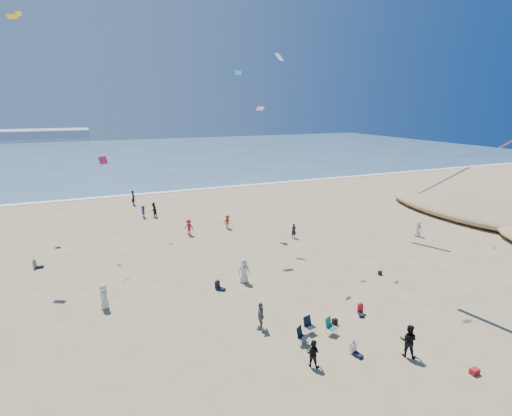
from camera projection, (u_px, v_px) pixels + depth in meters
name	position (u px, v px, depth m)	size (l,w,h in m)	color
ground	(283.00, 378.00, 19.42)	(220.00, 220.00, 0.00)	tan
ocean	(117.00, 156.00, 103.85)	(220.00, 100.00, 0.06)	#476B84
surf_line	(145.00, 194.00, 59.41)	(220.00, 1.20, 0.08)	white
standing_flyers	(231.00, 251.00, 33.82)	(36.65, 42.31, 1.95)	black
seated_group	(265.00, 314.00, 24.49)	(20.93, 28.96, 0.84)	silver
chair_cluster	(315.00, 329.00, 22.68)	(2.82, 1.57, 1.00)	black
white_tote	(303.00, 338.00, 22.39)	(0.35, 0.20, 0.40)	silver
black_backpack	(335.00, 322.00, 24.06)	(0.30, 0.22, 0.38)	black
cooler	(474.00, 371.00, 19.64)	(0.45, 0.30, 0.30)	#A6171D
navy_bag	(380.00, 273.00, 31.11)	(0.28, 0.18, 0.34)	black
kites_aloft	(319.00, 70.00, 30.28)	(42.24, 40.44, 27.22)	#581B95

